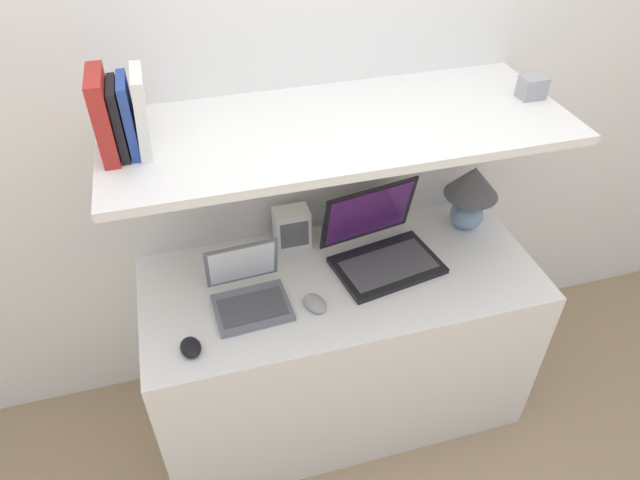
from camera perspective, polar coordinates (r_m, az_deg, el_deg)
ground_plane at (r=2.44m, az=4.07°, el=-21.40°), size 12.00×12.00×0.00m
wall_back at (r=2.06m, az=-0.61°, el=12.68°), size 6.00×0.05×2.40m
desk at (r=2.30m, az=2.00°, el=-10.45°), size 1.41×0.62×0.74m
back_riser at (r=2.33m, az=-0.22°, el=-0.13°), size 1.41×0.04×1.28m
shelf at (r=1.75m, az=1.99°, el=11.22°), size 1.41×0.55×0.03m
table_lamp at (r=2.22m, az=14.90°, el=4.80°), size 0.20×0.20×0.27m
laptop_large at (r=2.08m, az=6.09°, el=-0.72°), size 0.42×0.36×0.27m
laptop_small at (r=1.93m, az=-7.13°, el=-5.25°), size 0.26×0.25×0.20m
computer_mouse at (r=1.92m, az=-0.50°, el=-6.34°), size 0.09×0.11×0.03m
second_mouse at (r=1.83m, az=-12.81°, el=-10.43°), size 0.08×0.10×0.03m
router_box at (r=2.12m, az=-2.84°, el=1.24°), size 0.13×0.09×0.16m
book_red at (r=1.64m, az=-20.86°, el=11.55°), size 0.04×0.18×0.23m
book_black at (r=1.64m, az=-19.51°, el=11.32°), size 0.02×0.15×0.20m
book_blue at (r=1.64m, az=-18.59°, el=11.65°), size 0.02×0.14×0.21m
book_white at (r=1.63m, az=-17.46°, el=12.09°), size 0.05×0.16×0.23m
shelf_gadget at (r=2.00m, az=20.46°, el=14.12°), size 0.08×0.06×0.07m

